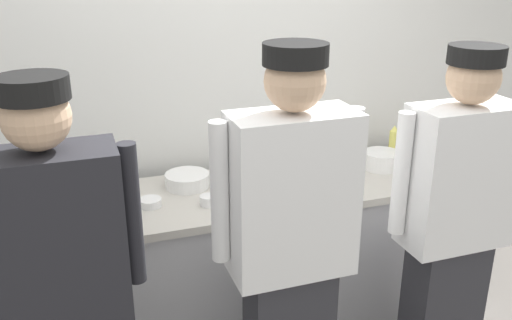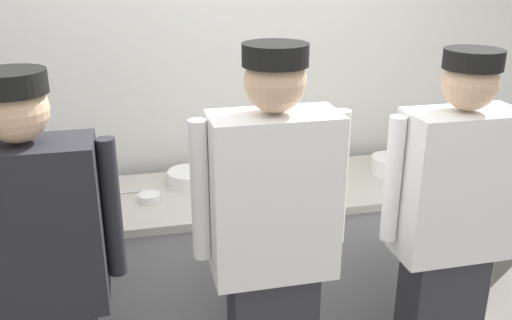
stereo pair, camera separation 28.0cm
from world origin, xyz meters
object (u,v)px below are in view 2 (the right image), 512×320
ramekin_orange_sauce (205,198)px  ramekin_yellow_sauce (149,197)px  ramekin_red_sauce (99,215)px  squeeze_bottle_primary (406,147)px  plate_stack_front (190,177)px  mixing_bowl_steel (39,194)px  sheet_tray (278,183)px  chefs_knife (108,193)px  chef_far_right (449,232)px  chef_center (273,248)px  chef_near_left (42,283)px  squeeze_bottle_secondary (458,164)px  plate_stack_rear (390,165)px

ramekin_orange_sauce → ramekin_yellow_sauce: ramekin_orange_sauce is taller
ramekin_red_sauce → ramekin_orange_sauce: ramekin_orange_sauce is taller
squeeze_bottle_primary → ramekin_red_sauce: 1.75m
plate_stack_front → mixing_bowl_steel: 0.74m
sheet_tray → ramekin_yellow_sauce: size_ratio=4.72×
chefs_knife → sheet_tray: bearing=-5.5°
sheet_tray → squeeze_bottle_primary: squeeze_bottle_primary is taller
squeeze_bottle_primary → chefs_knife: size_ratio=0.69×
chef_far_right → ramekin_yellow_sauce: 1.41m
mixing_bowl_steel → squeeze_bottle_primary: (2.00, 0.13, 0.04)m
chef_center → chef_near_left: bearing=179.9°
sheet_tray → ramekin_orange_sauce: ramekin_orange_sauce is taller
squeeze_bottle_primary → chefs_knife: 1.69m
squeeze_bottle_secondary → ramekin_yellow_sauce: size_ratio=1.68×
chefs_knife → chef_near_left: bearing=-105.5°
ramekin_yellow_sauce → chefs_knife: ramekin_yellow_sauce is taller
chef_near_left → squeeze_bottle_secondary: size_ratio=9.32×
squeeze_bottle_secondary → ramekin_orange_sauce: size_ratio=2.20×
plate_stack_rear → ramekin_orange_sauce: 1.06m
chef_near_left → ramekin_yellow_sauce: chef_near_left is taller
ramekin_red_sauce → ramekin_orange_sauce: (0.50, 0.07, 0.00)m
sheet_tray → ramekin_yellow_sauce: (-0.67, -0.05, 0.01)m
chef_near_left → mixing_bowl_steel: chef_near_left is taller
plate_stack_front → plate_stack_rear: size_ratio=1.12×
sheet_tray → squeeze_bottle_primary: 0.84m
plate_stack_front → ramekin_red_sauce: plate_stack_front is taller
mixing_bowl_steel → ramekin_orange_sauce: 0.80m
chef_far_right → plate_stack_rear: (0.07, 0.72, 0.03)m
ramekin_yellow_sauce → chef_near_left: bearing=-122.5°
chef_near_left → squeeze_bottle_primary: (1.90, 0.88, 0.08)m
plate_stack_rear → ramekin_orange_sauce: (-1.05, -0.15, -0.02)m
chef_near_left → chefs_knife: bearing=74.5°
chef_near_left → plate_stack_rear: size_ratio=8.23×
chef_far_right → squeeze_bottle_secondary: size_ratio=9.33×
chef_far_right → squeeze_bottle_primary: size_ratio=8.86×
chef_far_right → mixing_bowl_steel: size_ratio=4.80×
ramekin_yellow_sauce → chefs_knife: (-0.20, 0.13, -0.02)m
plate_stack_rear → squeeze_bottle_secondary: (0.32, -0.16, 0.04)m
squeeze_bottle_primary → chefs_knife: (-1.68, -0.09, -0.09)m
plate_stack_front → ramekin_yellow_sauce: 0.28m
mixing_bowl_steel → chefs_knife: mixing_bowl_steel is taller
plate_stack_front → squeeze_bottle_primary: squeeze_bottle_primary is taller
plate_stack_front → squeeze_bottle_primary: 1.26m
ramekin_yellow_sauce → chefs_knife: size_ratio=0.39×
ramekin_orange_sauce → plate_stack_rear: bearing=8.2°
chef_far_right → ramekin_orange_sauce: size_ratio=20.55×
chef_far_right → ramekin_orange_sauce: chef_far_right is taller
plate_stack_rear → squeeze_bottle_primary: 0.23m
chef_near_left → ramekin_red_sauce: 0.55m
ramekin_red_sauce → ramekin_orange_sauce: bearing=7.6°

